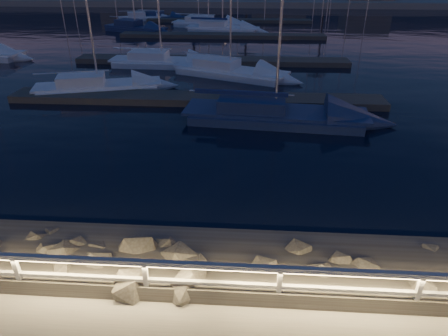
{
  "coord_description": "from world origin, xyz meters",
  "views": [
    {
      "loc": [
        3.23,
        -6.68,
        6.94
      ],
      "look_at": [
        2.5,
        4.0,
        1.32
      ],
      "focal_mm": 32.0,
      "sensor_mm": 36.0,
      "label": 1
    }
  ],
  "objects": [
    {
      "name": "harbor_water",
      "position": [
        0.0,
        31.22,
        -0.97
      ],
      "size": [
        400.0,
        440.0,
        0.6
      ],
      "color": "black",
      "rests_on": "ground"
    },
    {
      "name": "sailboat_c",
      "position": [
        1.51,
        22.09,
        -0.16
      ],
      "size": [
        8.58,
        5.36,
        14.16
      ],
      "rotation": [
        0.0,
        0.0,
        -0.39
      ],
      "color": "white",
      "rests_on": "ground"
    },
    {
      "name": "sailboat_m",
      "position": [
        -12.07,
        50.71,
        -0.18
      ],
      "size": [
        6.83,
        3.86,
        11.29
      ],
      "rotation": [
        0.0,
        0.0,
        0.32
      ],
      "color": "white",
      "rests_on": "ground"
    },
    {
      "name": "sailboat_k",
      "position": [
        -2.51,
        45.45,
        -0.14
      ],
      "size": [
        9.23,
        4.21,
        15.14
      ],
      "rotation": [
        0.0,
        0.0,
        -0.18
      ],
      "color": "white",
      "rests_on": "ground"
    },
    {
      "name": "ground",
      "position": [
        0.0,
        0.0,
        0.0
      ],
      "size": [
        400.0,
        400.0,
        0.0
      ],
      "primitive_type": "plane",
      "color": "#A39F93",
      "rests_on": "ground"
    },
    {
      "name": "riprap",
      "position": [
        -0.79,
        1.57,
        -0.23
      ],
      "size": [
        36.16,
        3.03,
        1.29
      ],
      "color": "#646056",
      "rests_on": "ground"
    },
    {
      "name": "sailboat_j",
      "position": [
        -0.45,
        41.56,
        -0.14
      ],
      "size": [
        8.57,
        3.75,
        14.13
      ],
      "rotation": [
        0.0,
        0.0,
        -0.16
      ],
      "color": "white",
      "rests_on": "ground"
    },
    {
      "name": "sailboat_g",
      "position": [
        -4.05,
        24.73,
        -0.17
      ],
      "size": [
        8.19,
        2.84,
        13.7
      ],
      "rotation": [
        0.0,
        0.0,
        -0.05
      ],
      "color": "white",
      "rests_on": "ground"
    },
    {
      "name": "sailboat_d",
      "position": [
        4.28,
        13.17,
        -0.15
      ],
      "size": [
        9.62,
        3.68,
        15.89
      ],
      "rotation": [
        0.0,
        0.0,
        -0.09
      ],
      "color": "navy",
      "rests_on": "ground"
    },
    {
      "name": "sailboat_i",
      "position": [
        -10.53,
        41.17,
        -0.13
      ],
      "size": [
        8.01,
        5.24,
        13.42
      ],
      "rotation": [
        0.0,
        0.0,
        -0.43
      ],
      "color": "navy",
      "rests_on": "ground"
    },
    {
      "name": "floating_docks",
      "position": [
        0.0,
        32.5,
        -0.4
      ],
      "size": [
        22.0,
        36.0,
        0.4
      ],
      "color": "#5B544C",
      "rests_on": "ground"
    },
    {
      "name": "sailboat_n",
      "position": [
        -9.88,
        51.65,
        -0.2
      ],
      "size": [
        6.99,
        3.11,
        11.53
      ],
      "rotation": [
        0.0,
        0.0,
        -0.17
      ],
      "color": "navy",
      "rests_on": "ground"
    },
    {
      "name": "sailboat_b",
      "position": [
        -6.58,
        17.43,
        -0.16
      ],
      "size": [
        8.04,
        4.3,
        13.2
      ],
      "rotation": [
        0.0,
        0.0,
        0.28
      ],
      "color": "white",
      "rests_on": "ground"
    },
    {
      "name": "guard_rail",
      "position": [
        -0.07,
        -0.0,
        0.77
      ],
      "size": [
        44.11,
        0.12,
        1.06
      ],
      "color": "silver",
      "rests_on": "ground"
    }
  ]
}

